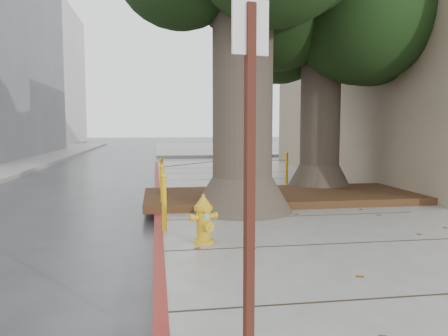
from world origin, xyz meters
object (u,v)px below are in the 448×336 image
at_px(car_silver, 240,149).
at_px(car_red, 317,148).
at_px(fire_hydrant, 204,220).
at_px(signpost, 250,171).

distance_m(car_silver, car_red, 4.41).
relative_size(fire_hydrant, car_red, 0.19).
bearing_deg(car_red, signpost, 162.75).
bearing_deg(car_silver, signpost, 172.27).
xyz_separation_m(fire_hydrant, signpost, (-0.07, -3.47, 1.07)).
relative_size(signpost, car_red, 0.67).
distance_m(signpost, car_red, 22.97).
distance_m(fire_hydrant, signpost, 3.63).
bearing_deg(car_silver, car_red, -101.37).
xyz_separation_m(fire_hydrant, car_silver, (4.24, 18.92, 0.04)).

